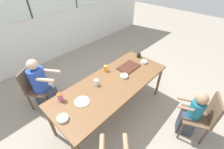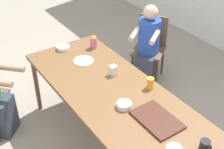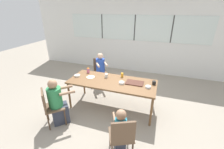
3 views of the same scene
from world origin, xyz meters
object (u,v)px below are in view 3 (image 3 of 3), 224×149
object	(u,v)px
person_man_blue_shirt	(101,71)
sippy_cup	(88,70)
chair_for_man_blue_shirt	(100,69)
bowl_cereal	(122,83)
chair_for_woman_green_shirt	(49,105)
person_woman_green_shirt	(58,104)
coffee_mug	(154,83)
juice_glass	(122,75)
bowl_fruit	(77,76)
milk_carton_small	(106,76)
bowl_white_shallow	(148,87)
chair_for_toddler	(122,135)
person_toddler	(120,132)

from	to	relation	value
person_man_blue_shirt	sippy_cup	size ratio (longest dim) A/B	6.42
chair_for_man_blue_shirt	bowl_cereal	size ratio (longest dim) A/B	6.63
chair_for_woman_green_shirt	person_woman_green_shirt	bearing A→B (deg)	90.00
coffee_mug	sippy_cup	distance (m)	1.77
coffee_mug	person_man_blue_shirt	bearing A→B (deg)	152.14
person_man_blue_shirt	juice_glass	world-z (taller)	person_man_blue_shirt
juice_glass	bowl_fruit	xyz separation A→B (m)	(-1.12, -0.34, -0.04)
chair_for_woman_green_shirt	milk_carton_small	world-z (taller)	chair_for_woman_green_shirt
bowl_white_shallow	coffee_mug	bearing A→B (deg)	61.00
milk_carton_small	bowl_white_shallow	bearing A→B (deg)	-10.61
chair_for_toddler	person_toddler	world-z (taller)	person_toddler
chair_for_toddler	chair_for_woman_green_shirt	bearing A→B (deg)	144.62
chair_for_woman_green_shirt	chair_for_toddler	xyz separation A→B (m)	(1.68, -0.31, 0.00)
person_man_blue_shirt	bowl_fruit	xyz separation A→B (m)	(-0.20, -1.10, 0.28)
milk_carton_small	bowl_cereal	xyz separation A→B (m)	(0.46, -0.20, -0.03)
person_toddler	bowl_fruit	size ratio (longest dim) A/B	6.20
bowl_cereal	milk_carton_small	bearing A→B (deg)	156.33
chair_for_woman_green_shirt	coffee_mug	bearing A→B (deg)	75.91
coffee_mug	juice_glass	bearing A→B (deg)	168.74
person_toddler	coffee_mug	xyz separation A→B (m)	(0.42, 1.35, 0.37)
chair_for_man_blue_shirt	bowl_fruit	size ratio (longest dim) A/B	5.88
chair_for_toddler	person_man_blue_shirt	size ratio (longest dim) A/B	0.80
sippy_cup	bowl_fruit	bearing A→B (deg)	-118.12
sippy_cup	bowl_fruit	size ratio (longest dim) A/B	1.15
sippy_cup	person_woman_green_shirt	bearing A→B (deg)	-97.19
person_woman_green_shirt	milk_carton_small	world-z (taller)	person_woman_green_shirt
chair_for_toddler	sippy_cup	xyz separation A→B (m)	(-1.41, 1.62, 0.32)
person_man_blue_shirt	sippy_cup	distance (m)	0.86
chair_for_woman_green_shirt	juice_glass	bearing A→B (deg)	93.45
chair_for_woman_green_shirt	person_toddler	bearing A→B (deg)	39.89
juice_glass	coffee_mug	bearing A→B (deg)	-11.26
coffee_mug	bowl_white_shallow	size ratio (longest dim) A/B	0.75
chair_for_toddler	bowl_white_shallow	xyz separation A→B (m)	(0.25, 1.29, 0.26)
person_woman_green_shirt	sippy_cup	xyz separation A→B (m)	(0.15, 1.20, 0.35)
chair_for_woman_green_shirt	person_toddler	world-z (taller)	person_toddler
sippy_cup	chair_for_toddler	bearing A→B (deg)	-48.94
person_toddler	bowl_white_shallow	bearing A→B (deg)	49.76
person_woman_green_shirt	milk_carton_small	bearing A→B (deg)	101.42
chair_for_woman_green_shirt	coffee_mug	distance (m)	2.37
chair_for_toddler	bowl_white_shallow	distance (m)	1.34
person_man_blue_shirt	chair_for_toddler	bearing A→B (deg)	84.68
person_woman_green_shirt	bowl_cereal	world-z (taller)	person_woman_green_shirt
person_woman_green_shirt	coffee_mug	bearing A→B (deg)	74.86
person_toddler	juice_glass	size ratio (longest dim) A/B	8.26
chair_for_toddler	bowl_cereal	xyz separation A→B (m)	(-0.37, 1.29, 0.26)
person_man_blue_shirt	person_toddler	size ratio (longest dim) A/B	1.19
person_man_blue_shirt	bowl_fruit	distance (m)	1.15
bowl_cereal	chair_for_toddler	bearing A→B (deg)	-74.08
person_toddler	milk_carton_small	world-z (taller)	person_toddler
coffee_mug	bowl_fruit	distance (m)	1.94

